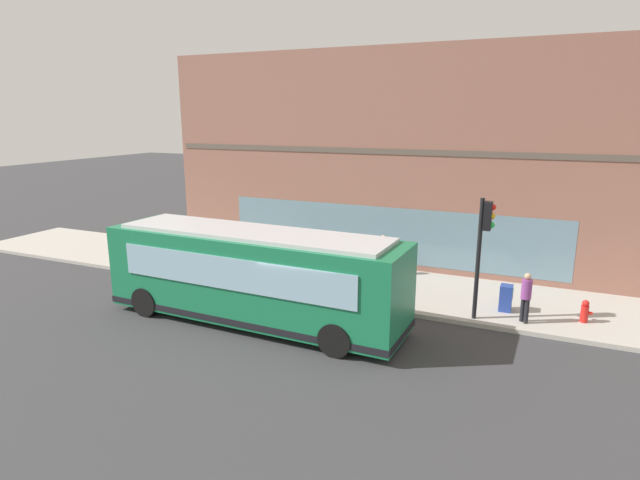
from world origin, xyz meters
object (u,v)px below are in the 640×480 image
pedestrian_near_building_entrance (303,263)px  pedestrian_walking_along_curb (383,252)px  city_bus_nearside (253,276)px  fire_hydrant (585,311)px  newspaper_vending_box (506,298)px  traffic_light_near_corner (484,236)px  pedestrian_near_hydrant (526,294)px

pedestrian_near_building_entrance → pedestrian_walking_along_curb: bearing=-37.1°
city_bus_nearside → fire_hydrant: bearing=-68.2°
fire_hydrant → newspaper_vending_box: newspaper_vending_box is taller
fire_hydrant → pedestrian_near_building_entrance: (-0.71, 9.67, 0.65)m
traffic_light_near_corner → fire_hydrant: size_ratio=5.37×
pedestrian_near_hydrant → newspaper_vending_box: (0.82, 0.63, -0.49)m
fire_hydrant → pedestrian_walking_along_curb: (2.23, 7.44, 0.61)m
city_bus_nearside → pedestrian_near_hydrant: city_bus_nearside is taller
fire_hydrant → pedestrian_walking_along_curb: size_ratio=0.44×
traffic_light_near_corner → fire_hydrant: bearing=-70.8°
traffic_light_near_corner → fire_hydrant: (1.10, -3.15, -2.41)m
fire_hydrant → pedestrian_walking_along_curb: bearing=73.3°
city_bus_nearside → newspaper_vending_box: city_bus_nearside is taller
city_bus_nearside → fire_hydrant: (3.95, -9.88, -1.04)m
city_bus_nearside → pedestrian_near_hydrant: bearing=-68.8°
pedestrian_near_hydrant → city_bus_nearside: bearing=111.2°
fire_hydrant → pedestrian_near_hydrant: 2.02m
city_bus_nearside → pedestrian_near_building_entrance: city_bus_nearside is taller
fire_hydrant → newspaper_vending_box: bearing=89.6°
traffic_light_near_corner → newspaper_vending_box: 2.68m
traffic_light_near_corner → pedestrian_walking_along_curb: (3.33, 4.29, -1.80)m
pedestrian_walking_along_curb → newspaper_vending_box: size_ratio=1.87×
fire_hydrant → newspaper_vending_box: 2.40m
pedestrian_near_building_entrance → pedestrian_walking_along_curb: size_ratio=1.04×
pedestrian_walking_along_curb → traffic_light_near_corner: bearing=-127.9°
newspaper_vending_box → city_bus_nearside: bearing=118.0°
pedestrian_walking_along_curb → newspaper_vending_box: (-2.22, -5.04, -0.51)m
traffic_light_near_corner → pedestrian_near_hydrant: bearing=-77.8°
city_bus_nearside → pedestrian_walking_along_curb: bearing=-21.5°
city_bus_nearside → pedestrian_near_building_entrance: (3.25, -0.21, -0.39)m
pedestrian_walking_along_curb → city_bus_nearside: bearing=158.5°
traffic_light_near_corner → pedestrian_near_hydrant: size_ratio=2.42×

